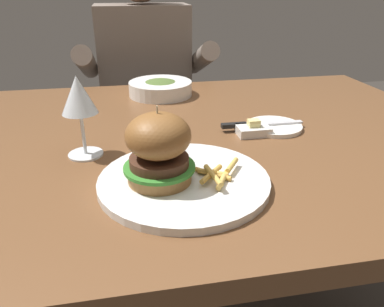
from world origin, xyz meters
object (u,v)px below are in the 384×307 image
object	(u,v)px
diner_person	(147,109)
table_knife	(254,124)
main_plate	(184,181)
wine_glass	(79,98)
butter_dish	(253,130)
burger_sandwich	(159,148)
soup_bowl	(160,88)
bread_plate	(274,127)

from	to	relation	value
diner_person	table_knife	bearing A→B (deg)	-74.80
main_plate	wine_glass	world-z (taller)	wine_glass
main_plate	butter_dish	xyz separation A→B (m)	(0.20, 0.20, 0.00)
main_plate	burger_sandwich	xyz separation A→B (m)	(-0.04, -0.00, 0.07)
butter_dish	wine_glass	bearing A→B (deg)	-173.46
main_plate	table_knife	world-z (taller)	table_knife
main_plate	table_knife	xyz separation A→B (m)	(0.21, 0.23, 0.01)
burger_sandwich	wine_glass	bearing A→B (deg)	130.18
soup_bowl	diner_person	distance (m)	0.47
main_plate	table_knife	size ratio (longest dim) A/B	1.48
soup_bowl	butter_dish	bearing A→B (deg)	-64.52
main_plate	burger_sandwich	distance (m)	0.08
wine_glass	table_knife	distance (m)	0.40
burger_sandwich	wine_glass	xyz separation A→B (m)	(-0.13, 0.16, 0.05)
bread_plate	soup_bowl	distance (m)	0.41
soup_bowl	burger_sandwich	bearing A→B (deg)	-96.49
bread_plate	butter_dish	world-z (taller)	butter_dish
bread_plate	main_plate	bearing A→B (deg)	-138.61
wine_glass	table_knife	world-z (taller)	wine_glass
main_plate	wine_glass	size ratio (longest dim) A/B	1.82
main_plate	bread_plate	world-z (taller)	main_plate
wine_glass	burger_sandwich	bearing A→B (deg)	-49.82
main_plate	table_knife	bearing A→B (deg)	47.52
soup_bowl	table_knife	bearing A→B (deg)	-61.04
butter_dish	diner_person	bearing A→B (deg)	103.82
main_plate	bread_plate	distance (m)	0.34
main_plate	bread_plate	size ratio (longest dim) A/B	2.24
burger_sandwich	soup_bowl	size ratio (longest dim) A/B	0.69
table_knife	burger_sandwich	bearing A→B (deg)	-137.42
table_knife	main_plate	bearing A→B (deg)	-132.48
main_plate	burger_sandwich	bearing A→B (deg)	-176.79
table_knife	diner_person	bearing A→B (deg)	105.20
main_plate	wine_glass	xyz separation A→B (m)	(-0.18, 0.16, 0.11)
burger_sandwich	butter_dish	world-z (taller)	burger_sandwich
soup_bowl	diner_person	size ratio (longest dim) A/B	0.16
burger_sandwich	table_knife	distance (m)	0.34
main_plate	butter_dish	bearing A→B (deg)	45.55
butter_dish	diner_person	size ratio (longest dim) A/B	0.06
butter_dish	soup_bowl	world-z (taller)	soup_bowl
butter_dish	burger_sandwich	bearing A→B (deg)	-139.63
burger_sandwich	main_plate	bearing A→B (deg)	3.21
bread_plate	soup_bowl	bearing A→B (deg)	125.02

